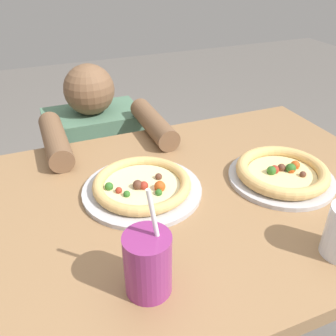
{
  "coord_description": "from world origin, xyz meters",
  "views": [
    {
      "loc": [
        -0.28,
        -0.66,
        1.29
      ],
      "look_at": [
        0.03,
        0.1,
        0.78
      ],
      "focal_mm": 38.97,
      "sensor_mm": 36.0,
      "label": 1
    }
  ],
  "objects_px": {
    "drink_cup_colored": "(148,263)",
    "diner_seated": "(101,186)",
    "pizza_near": "(282,173)",
    "pizza_far": "(142,186)"
  },
  "relations": [
    {
      "from": "drink_cup_colored",
      "to": "diner_seated",
      "type": "distance_m",
      "value": 0.9
    },
    {
      "from": "pizza_near",
      "to": "drink_cup_colored",
      "type": "xyz_separation_m",
      "value": [
        -0.44,
        -0.2,
        0.04
      ]
    },
    {
      "from": "pizza_far",
      "to": "diner_seated",
      "type": "bearing_deg",
      "value": 91.49
    },
    {
      "from": "pizza_near",
      "to": "pizza_far",
      "type": "bearing_deg",
      "value": 166.63
    },
    {
      "from": "pizza_near",
      "to": "diner_seated",
      "type": "bearing_deg",
      "value": 121.45
    },
    {
      "from": "pizza_near",
      "to": "pizza_far",
      "type": "relative_size",
      "value": 0.92
    },
    {
      "from": "pizza_far",
      "to": "diner_seated",
      "type": "relative_size",
      "value": 0.32
    },
    {
      "from": "pizza_near",
      "to": "drink_cup_colored",
      "type": "bearing_deg",
      "value": -155.42
    },
    {
      "from": "pizza_far",
      "to": "pizza_near",
      "type": "bearing_deg",
      "value": -13.37
    },
    {
      "from": "pizza_near",
      "to": "diner_seated",
      "type": "height_order",
      "value": "diner_seated"
    }
  ]
}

